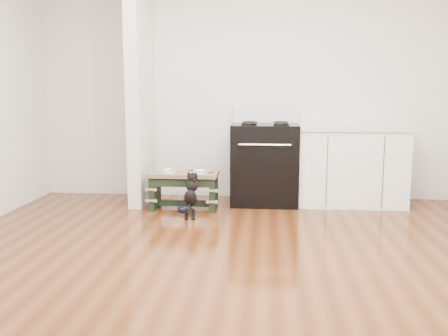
{
  "coord_description": "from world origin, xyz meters",
  "views": [
    {
      "loc": [
        0.28,
        -3.57,
        1.31
      ],
      "look_at": [
        -0.16,
        1.4,
        0.52
      ],
      "focal_mm": 40.0,
      "sensor_mm": 36.0,
      "label": 1
    }
  ],
  "objects": [
    {
      "name": "room_shell",
      "position": [
        0.0,
        0.0,
        1.62
      ],
      "size": [
        5.0,
        5.0,
        5.0
      ],
      "color": "silver",
      "rests_on": "ground"
    },
    {
      "name": "floor_bowl",
      "position": [
        -0.61,
        1.63,
        0.02
      ],
      "size": [
        0.19,
        0.19,
        0.05
      ],
      "rotation": [
        0.0,
        0.0,
        0.31
      ],
      "color": "navy",
      "rests_on": "ground"
    },
    {
      "name": "puppy",
      "position": [
        -0.5,
        1.43,
        0.25
      ],
      "size": [
        0.13,
        0.39,
        0.46
      ],
      "color": "black",
      "rests_on": "ground"
    },
    {
      "name": "partition_wall",
      "position": [
        -1.18,
        2.1,
        1.35
      ],
      "size": [
        0.15,
        0.8,
        2.7
      ],
      "primitive_type": "cube",
      "color": "silver",
      "rests_on": "ground"
    },
    {
      "name": "cabinet_run",
      "position": [
        1.23,
        2.18,
        0.45
      ],
      "size": [
        1.24,
        0.64,
        0.91
      ],
      "color": "white",
      "rests_on": "ground"
    },
    {
      "name": "dog_feeder",
      "position": [
        -0.63,
        1.78,
        0.29
      ],
      "size": [
        0.75,
        0.4,
        0.43
      ],
      "color": "black",
      "rests_on": "ground"
    },
    {
      "name": "ground",
      "position": [
        0.0,
        0.0,
        0.0
      ],
      "size": [
        5.0,
        5.0,
        0.0
      ],
      "primitive_type": "plane",
      "color": "#4A220D",
      "rests_on": "ground"
    },
    {
      "name": "oven_range",
      "position": [
        0.25,
        2.16,
        0.48
      ],
      "size": [
        0.76,
        0.69,
        1.14
      ],
      "color": "black",
      "rests_on": "ground"
    }
  ]
}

